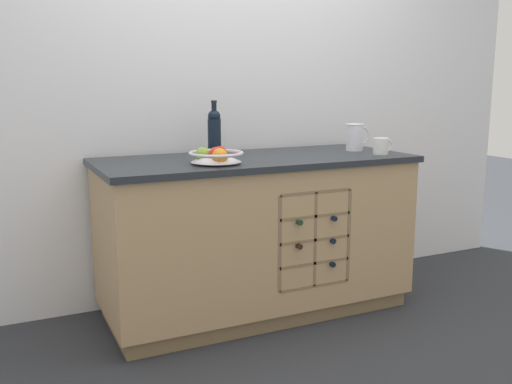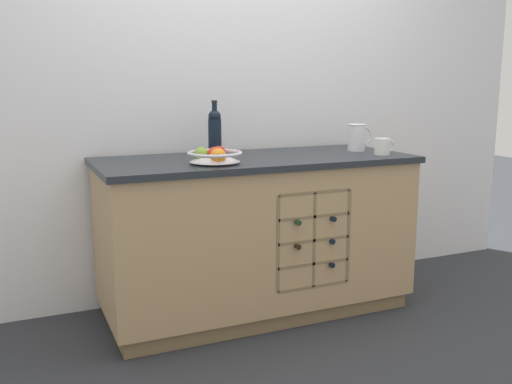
{
  "view_description": "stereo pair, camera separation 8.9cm",
  "coord_description": "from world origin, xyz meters",
  "px_view_note": "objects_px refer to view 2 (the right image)",
  "views": [
    {
      "loc": [
        -1.36,
        -2.86,
        1.31
      ],
      "look_at": [
        0.0,
        0.0,
        0.7
      ],
      "focal_mm": 40.0,
      "sensor_mm": 36.0,
      "label": 1
    },
    {
      "loc": [
        -1.28,
        -2.9,
        1.31
      ],
      "look_at": [
        0.0,
        0.0,
        0.7
      ],
      "focal_mm": 40.0,
      "sensor_mm": 36.0,
      "label": 2
    }
  ],
  "objects_px": {
    "fruit_bowl": "(214,155)",
    "ceramic_mug": "(383,146)",
    "white_pitcher": "(357,137)",
    "standing_wine_bottle": "(215,131)"
  },
  "relations": [
    {
      "from": "ceramic_mug",
      "to": "white_pitcher",
      "type": "bearing_deg",
      "value": 97.98
    },
    {
      "from": "standing_wine_bottle",
      "to": "fruit_bowl",
      "type": "bearing_deg",
      "value": -110.29
    },
    {
      "from": "fruit_bowl",
      "to": "white_pitcher",
      "type": "xyz_separation_m",
      "value": [
        0.99,
        0.18,
        0.04
      ]
    },
    {
      "from": "fruit_bowl",
      "to": "white_pitcher",
      "type": "bearing_deg",
      "value": 10.08
    },
    {
      "from": "fruit_bowl",
      "to": "ceramic_mug",
      "type": "relative_size",
      "value": 2.23
    },
    {
      "from": "fruit_bowl",
      "to": "ceramic_mug",
      "type": "bearing_deg",
      "value": -2.48
    },
    {
      "from": "standing_wine_bottle",
      "to": "white_pitcher",
      "type": "bearing_deg",
      "value": -8.59
    },
    {
      "from": "white_pitcher",
      "to": "standing_wine_bottle",
      "type": "height_order",
      "value": "standing_wine_bottle"
    },
    {
      "from": "fruit_bowl",
      "to": "white_pitcher",
      "type": "height_order",
      "value": "white_pitcher"
    },
    {
      "from": "white_pitcher",
      "to": "ceramic_mug",
      "type": "height_order",
      "value": "white_pitcher"
    }
  ]
}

